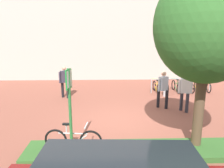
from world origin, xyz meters
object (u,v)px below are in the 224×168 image
parking_sign_post (70,100)px  bike_at_sign (73,140)px  bike_rack_cluster (181,86)px  person_casual_tan (163,87)px  tree_sidewalk (207,26)px  person_suited_navy (65,80)px  person_shirt_white (185,90)px  bollard_steel (165,88)px

parking_sign_post → bike_at_sign: size_ratio=1.46×
bike_rack_cluster → person_casual_tan: person_casual_tan is taller
tree_sidewalk → bike_rack_cluster: bearing=73.9°
tree_sidewalk → person_suited_navy: size_ratio=2.94×
bike_rack_cluster → person_shirt_white: 3.56m
bike_at_sign → tree_sidewalk: bearing=0.3°
parking_sign_post → bollard_steel: (4.21, 5.70, -1.15)m
person_suited_navy → person_shirt_white: 6.07m
bollard_steel → person_shirt_white: bearing=-85.4°
bike_at_sign → person_suited_navy: bearing=102.8°
parking_sign_post → bollard_steel: 7.18m
tree_sidewalk → person_suited_navy: bearing=131.6°
bike_at_sign → person_casual_tan: 5.11m
parking_sign_post → person_shirt_white: size_ratio=1.42×
parking_sign_post → person_casual_tan: size_ratio=1.42×
bike_at_sign → bike_rack_cluster: bearing=50.0°
bike_at_sign → bollard_steel: (4.19, 5.52, 0.10)m
bike_at_sign → person_casual_tan: size_ratio=0.98×
tree_sidewalk → bike_at_sign: size_ratio=3.01×
person_shirt_white → bike_at_sign: bearing=-144.3°
bike_at_sign → person_casual_tan: bearing=45.6°
person_suited_navy → tree_sidewalk: bearing=-48.4°
tree_sidewalk → person_casual_tan: size_ratio=2.94×
bike_rack_cluster → person_suited_navy: person_suited_navy is taller
bike_rack_cluster → person_shirt_white: (-1.06, -3.34, 0.64)m
bike_at_sign → person_shirt_white: 5.43m
bike_at_sign → person_suited_navy: (-1.24, 5.44, 0.63)m
parking_sign_post → person_suited_navy: (-1.22, 5.62, -0.62)m
bollard_steel → person_suited_navy: 5.46m
bike_at_sign → parking_sign_post: bearing=-95.7°
bike_rack_cluster → person_shirt_white: bearing=-107.7°
bike_rack_cluster → bike_at_sign: bearing=-130.0°
parking_sign_post → bollard_steel: size_ratio=2.72×
person_casual_tan → person_shirt_white: (0.84, -0.48, 0.00)m
person_suited_navy → person_shirt_white: (5.62, -2.30, 0.00)m
person_shirt_white → tree_sidewalk: bearing=-104.5°
bike_rack_cluster → tree_sidewalk: bearing=-106.1°
tree_sidewalk → parking_sign_post: (-3.59, -0.20, -1.91)m
bollard_steel → person_shirt_white: person_shirt_white is taller
bike_rack_cluster → person_casual_tan: 3.49m
tree_sidewalk → bollard_steel: tree_sidewalk is taller
parking_sign_post → bollard_steel: parking_sign_post is taller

